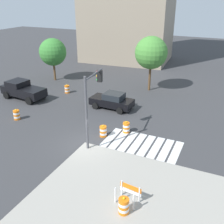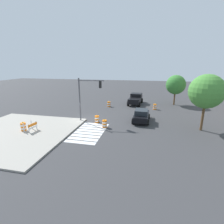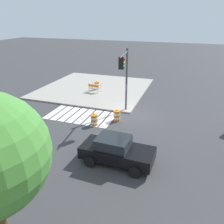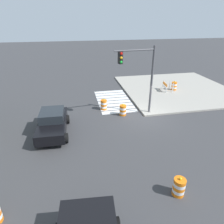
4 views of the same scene
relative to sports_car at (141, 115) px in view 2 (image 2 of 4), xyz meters
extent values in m
plane|color=#38383A|center=(1.05, -7.27, -0.81)|extent=(120.00, 120.00, 0.00)
cube|color=#9E998E|center=(7.05, -13.27, -0.74)|extent=(12.00, 12.00, 0.15)
cube|color=silver|center=(2.42, -5.47, -0.80)|extent=(0.60, 3.20, 0.02)
cube|color=silver|center=(3.17, -5.47, -0.80)|extent=(0.60, 3.20, 0.02)
cube|color=silver|center=(3.92, -5.47, -0.80)|extent=(0.60, 3.20, 0.02)
cube|color=silver|center=(4.67, -5.47, -0.80)|extent=(0.60, 3.20, 0.02)
cube|color=silver|center=(5.42, -5.47, -0.80)|extent=(0.60, 3.20, 0.02)
cube|color=silver|center=(6.17, -5.47, -0.80)|extent=(0.60, 3.20, 0.02)
cube|color=silver|center=(6.92, -5.47, -0.80)|extent=(0.60, 3.20, 0.02)
cube|color=silver|center=(7.67, -5.47, -0.80)|extent=(0.60, 3.20, 0.02)
cube|color=black|center=(-0.06, 0.00, -0.13)|extent=(4.36, 1.98, 0.70)
cube|color=#1E2328|center=(0.19, -0.01, 0.52)|extent=(1.95, 1.66, 0.60)
cylinder|color=black|center=(-1.44, -0.90, -0.48)|extent=(0.67, 0.26, 0.66)
cylinder|color=black|center=(-1.38, 1.00, -0.48)|extent=(0.67, 0.26, 0.66)
cylinder|color=black|center=(1.26, -0.99, -0.48)|extent=(0.67, 0.26, 0.66)
cylinder|color=black|center=(1.32, 0.91, -0.48)|extent=(0.67, 0.26, 0.66)
cube|color=black|center=(-8.65, -1.71, 0.06)|extent=(2.66, 2.21, 0.90)
cube|color=black|center=(-10.74, -1.53, 0.36)|extent=(2.06, 2.16, 1.50)
cube|color=black|center=(-11.83, -1.43, 0.06)|extent=(1.56, 2.01, 0.90)
cylinder|color=black|center=(-11.62, -2.47, -0.39)|extent=(0.86, 0.37, 0.84)
cylinder|color=black|center=(-11.45, -0.44, -0.39)|extent=(0.86, 0.37, 0.84)
cylinder|color=black|center=(-8.24, -2.77, -0.39)|extent=(0.86, 0.37, 0.84)
cylinder|color=black|center=(-8.06, -0.73, -0.39)|extent=(0.86, 0.37, 0.84)
cylinder|color=orange|center=(3.21, -4.17, -0.72)|extent=(0.56, 0.56, 0.18)
cylinder|color=white|center=(3.21, -4.17, -0.54)|extent=(0.56, 0.56, 0.18)
cylinder|color=orange|center=(3.21, -4.17, -0.36)|extent=(0.56, 0.56, 0.18)
cylinder|color=white|center=(3.21, -4.17, -0.18)|extent=(0.56, 0.56, 0.18)
cylinder|color=orange|center=(3.21, -4.17, 0.00)|extent=(0.56, 0.56, 0.18)
sphere|color=yellow|center=(3.21, -4.17, 0.15)|extent=(0.12, 0.12, 0.12)
cylinder|color=orange|center=(1.77, -5.57, -0.72)|extent=(0.56, 0.56, 0.18)
cylinder|color=white|center=(1.77, -5.57, -0.54)|extent=(0.56, 0.56, 0.18)
cylinder|color=orange|center=(1.77, -5.57, -0.36)|extent=(0.56, 0.56, 0.18)
cylinder|color=white|center=(1.77, -5.57, -0.18)|extent=(0.56, 0.56, 0.18)
cylinder|color=orange|center=(1.77, -5.57, 0.00)|extent=(0.56, 0.56, 0.18)
sphere|color=yellow|center=(1.77, -5.57, 0.15)|extent=(0.12, 0.12, 0.12)
cylinder|color=orange|center=(-6.86, -6.06, -0.72)|extent=(0.56, 0.56, 0.18)
cylinder|color=white|center=(-6.86, -6.06, -0.54)|extent=(0.56, 0.56, 0.18)
cylinder|color=orange|center=(-6.86, -6.06, -0.36)|extent=(0.56, 0.56, 0.18)
cylinder|color=white|center=(-6.86, -6.06, -0.18)|extent=(0.56, 0.56, 0.18)
cylinder|color=orange|center=(-6.86, -6.06, 0.00)|extent=(0.56, 0.56, 0.18)
sphere|color=yellow|center=(-6.86, -6.06, 0.15)|extent=(0.12, 0.12, 0.12)
cylinder|color=orange|center=(-6.65, 1.90, -0.72)|extent=(0.56, 0.56, 0.18)
cylinder|color=white|center=(-6.65, 1.90, -0.54)|extent=(0.56, 0.56, 0.18)
cylinder|color=orange|center=(-6.65, 1.90, -0.36)|extent=(0.56, 0.56, 0.18)
cylinder|color=white|center=(-6.65, 1.90, -0.18)|extent=(0.56, 0.56, 0.18)
cylinder|color=orange|center=(-6.65, 1.90, 0.00)|extent=(0.56, 0.56, 0.18)
sphere|color=yellow|center=(-6.65, 1.90, 0.15)|extent=(0.12, 0.12, 0.12)
cylinder|color=orange|center=(6.50, -12.65, -0.57)|extent=(0.56, 0.56, 0.18)
cylinder|color=white|center=(6.50, -12.65, -0.39)|extent=(0.56, 0.56, 0.18)
cylinder|color=orange|center=(6.50, -12.65, -0.21)|extent=(0.56, 0.56, 0.18)
cylinder|color=white|center=(6.50, -12.65, -0.03)|extent=(0.56, 0.56, 0.18)
cylinder|color=orange|center=(6.50, -12.65, 0.15)|extent=(0.56, 0.56, 0.18)
sphere|color=yellow|center=(6.50, -12.65, 0.30)|extent=(0.12, 0.12, 0.12)
cube|color=silver|center=(5.88, -11.46, -0.16)|extent=(0.08, 0.08, 1.00)
cube|color=silver|center=(5.80, -12.15, -0.16)|extent=(0.08, 0.08, 1.00)
cube|color=silver|center=(6.97, -11.58, -0.16)|extent=(0.08, 0.08, 1.00)
cube|color=silver|center=(6.89, -12.28, -0.16)|extent=(0.08, 0.08, 1.00)
cube|color=orange|center=(6.43, -11.50, 0.09)|extent=(1.30, 0.19, 0.28)
cube|color=white|center=(6.43, -11.50, -0.21)|extent=(1.30, 0.19, 0.20)
cylinder|color=#4C4C51|center=(1.65, -7.87, 2.09)|extent=(0.18, 0.18, 5.50)
cylinder|color=#4C4C51|center=(1.47, -6.28, 4.54)|extent=(0.48, 3.19, 0.12)
cube|color=black|center=(1.34, -5.16, 4.09)|extent=(0.39, 0.32, 0.90)
sphere|color=red|center=(1.15, -5.18, 4.39)|extent=(0.20, 0.20, 0.20)
sphere|color=#F2A514|center=(1.15, -5.18, 4.09)|extent=(0.20, 0.20, 0.20)
sphere|color=green|center=(1.15, -5.18, 3.79)|extent=(0.20, 0.20, 0.20)
cylinder|color=brown|center=(1.71, 6.86, 0.77)|extent=(0.27, 0.27, 3.17)
sphere|color=#478C38|center=(1.71, 6.86, 3.66)|extent=(3.71, 3.71, 3.71)
cylinder|color=brown|center=(-10.94, 5.49, 0.44)|extent=(0.27, 0.27, 2.51)
sphere|color=#387F33|center=(-10.94, 5.49, 2.92)|extent=(3.48, 3.48, 3.48)
camera|label=1|loc=(10.38, -22.50, 9.84)|focal=42.72mm
camera|label=2|loc=(21.48, 0.77, 6.47)|focal=26.93mm
camera|label=3|loc=(-3.49, 10.87, 7.33)|focal=36.51mm
camera|label=4|loc=(-12.86, -1.69, 6.73)|focal=31.79mm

